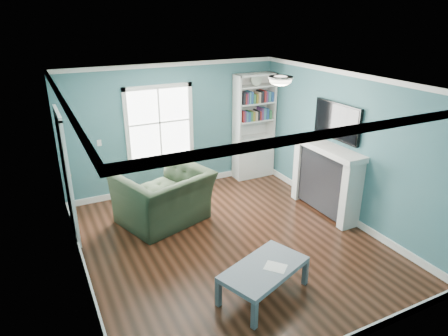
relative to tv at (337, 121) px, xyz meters
name	(u,v)px	position (x,y,z in m)	size (l,w,h in m)	color
floor	(230,242)	(-2.20, -0.20, -1.72)	(5.00, 5.00, 0.00)	black
room_walls	(230,151)	(-2.20, -0.20, -0.14)	(5.00, 5.00, 5.00)	#396B74
trim	(230,172)	(-2.20, -0.20, -0.49)	(4.50, 5.00, 2.60)	white
window	(160,123)	(-2.50, 2.29, -0.27)	(1.40, 0.06, 1.50)	white
bookshelf	(253,137)	(-0.43, 2.10, -0.80)	(0.90, 0.35, 2.31)	silver
fireplace	(326,180)	(-0.12, 0.00, -1.09)	(0.44, 1.58, 1.30)	black
tv	(337,121)	(0.00, 0.00, 0.00)	(0.06, 1.10, 0.65)	black
door	(66,176)	(-4.42, 1.20, -0.65)	(0.12, 0.98, 2.17)	silver
ceiling_fixture	(281,80)	(-1.30, -0.10, 0.82)	(0.38, 0.38, 0.15)	white
light_switch	(99,143)	(-3.70, 2.28, -0.52)	(0.08, 0.01, 0.12)	white
recliner	(164,189)	(-2.91, 0.94, -1.09)	(1.45, 0.94, 1.27)	#222E1D
coffee_table	(264,270)	(-2.39, -1.53, -1.35)	(1.34, 1.03, 0.43)	#515861
paper_sheet	(276,267)	(-2.26, -1.60, -1.29)	(0.22, 0.27, 0.00)	white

